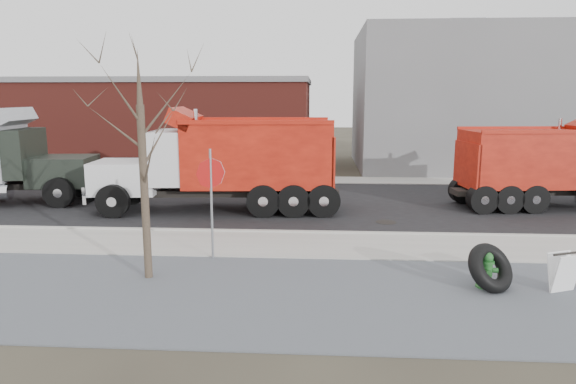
# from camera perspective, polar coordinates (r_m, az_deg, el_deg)

# --- Properties ---
(ground) EXTENTS (120.00, 120.00, 0.00)m
(ground) POSITION_cam_1_polar(r_m,az_deg,el_deg) (14.41, 0.43, -6.30)
(ground) COLOR #383328
(ground) RESTS_ON ground
(gravel_verge) EXTENTS (60.00, 5.00, 0.03)m
(gravel_verge) POSITION_cam_1_polar(r_m,az_deg,el_deg) (11.11, -0.60, -11.42)
(gravel_verge) COLOR slate
(gravel_verge) RESTS_ON ground
(sidewalk) EXTENTS (60.00, 2.50, 0.06)m
(sidewalk) POSITION_cam_1_polar(r_m,az_deg,el_deg) (14.64, 0.49, -5.90)
(sidewalk) COLOR #9E9B93
(sidewalk) RESTS_ON ground
(curb) EXTENTS (60.00, 0.15, 0.11)m
(curb) POSITION_cam_1_polar(r_m,az_deg,el_deg) (15.88, 0.74, -4.50)
(curb) COLOR #9E9B93
(curb) RESTS_ON ground
(road) EXTENTS (60.00, 9.40, 0.02)m
(road) POSITION_cam_1_polar(r_m,az_deg,el_deg) (20.52, 1.42, -1.20)
(road) COLOR black
(road) RESTS_ON ground
(far_sidewalk) EXTENTS (60.00, 2.00, 0.06)m
(far_sidewalk) POSITION_cam_1_polar(r_m,az_deg,el_deg) (26.12, 1.90, 1.36)
(far_sidewalk) COLOR #9E9B93
(far_sidewalk) RESTS_ON ground
(building_grey) EXTENTS (12.00, 10.00, 8.00)m
(building_grey) POSITION_cam_1_polar(r_m,az_deg,el_deg) (32.83, 18.43, 9.65)
(building_grey) COLOR slate
(building_grey) RESTS_ON ground
(building_brick) EXTENTS (20.20, 8.20, 5.30)m
(building_brick) POSITION_cam_1_polar(r_m,az_deg,el_deg) (32.64, -15.77, 7.43)
(building_brick) COLOR maroon
(building_brick) RESTS_ON ground
(bare_tree) EXTENTS (3.20, 3.20, 5.20)m
(bare_tree) POSITION_cam_1_polar(r_m,az_deg,el_deg) (11.89, -15.95, 5.92)
(bare_tree) COLOR #382D23
(bare_tree) RESTS_ON ground
(fire_hydrant) EXTENTS (0.47, 0.46, 0.84)m
(fire_hydrant) POSITION_cam_1_polar(r_m,az_deg,el_deg) (12.22, 21.21, -8.25)
(fire_hydrant) COLOR #276225
(fire_hydrant) RESTS_ON ground
(truck_tire) EXTENTS (1.43, 1.36, 1.11)m
(truck_tire) POSITION_cam_1_polar(r_m,az_deg,el_deg) (12.11, 21.56, -7.86)
(truck_tire) COLOR black
(truck_tire) RESTS_ON ground
(stop_sign) EXTENTS (0.65, 0.48, 2.89)m
(stop_sign) POSITION_cam_1_polar(r_m,az_deg,el_deg) (13.16, -8.55, 0.74)
(stop_sign) COLOR gray
(stop_sign) RESTS_ON ground
(sandwich_board) EXTENTS (0.72, 0.59, 0.87)m
(sandwich_board) POSITION_cam_1_polar(r_m,az_deg,el_deg) (12.61, 28.28, -7.85)
(sandwich_board) COLOR white
(sandwich_board) RESTS_ON ground
(dump_truck_red_a) EXTENTS (8.36, 3.11, 3.35)m
(dump_truck_red_a) POSITION_cam_1_polar(r_m,az_deg,el_deg) (21.85, 27.52, 2.83)
(dump_truck_red_a) COLOR black
(dump_truck_red_a) RESTS_ON ground
(dump_truck_red_b) EXTENTS (9.02, 3.17, 3.75)m
(dump_truck_red_b) POSITION_cam_1_polar(r_m,az_deg,el_deg) (18.94, -6.87, 3.58)
(dump_truck_red_b) COLOR black
(dump_truck_red_b) RESTS_ON ground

